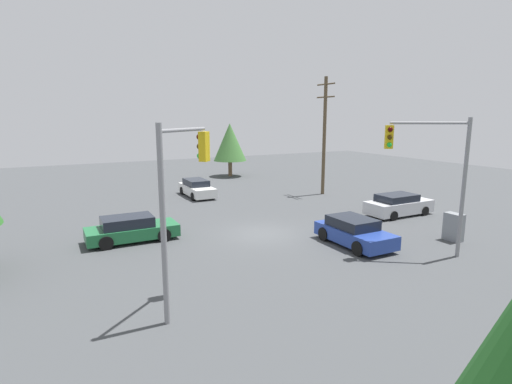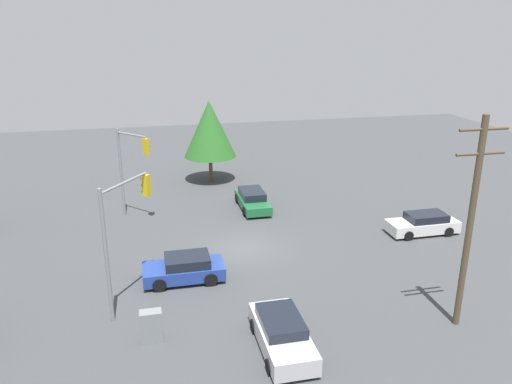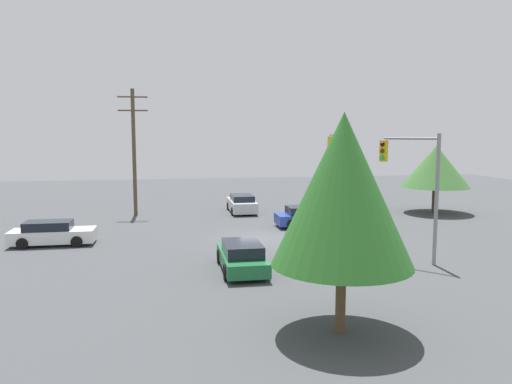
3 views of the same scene
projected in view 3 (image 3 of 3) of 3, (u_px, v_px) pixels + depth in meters
name	position (u px, v px, depth m)	size (l,w,h in m)	color
ground_plane	(260.00, 238.00, 29.68)	(80.00, 80.00, 0.00)	#424447
sedan_blue	(307.00, 217.00, 33.36)	(4.22, 2.06, 1.38)	#233D93
sedan_silver	(242.00, 204.00, 39.39)	(2.00, 4.54, 1.41)	silver
sedan_white	(52.00, 233.00, 27.90)	(4.53, 1.86, 1.36)	silver
sedan_green	(242.00, 257.00, 22.72)	(1.98, 4.60, 1.33)	#1E6638
traffic_signal_main	(414.00, 176.00, 23.94)	(2.13, 2.33, 6.23)	gray
traffic_signal_cross	(338.00, 160.00, 35.34)	(2.22, 3.11, 6.37)	gray
utility_pole_tall	(134.00, 149.00, 37.49)	(2.20, 0.28, 9.52)	brown
electrical_cabinet	(312.00, 205.00, 38.66)	(0.93, 0.54, 1.45)	gray
tree_far	(343.00, 190.00, 15.25)	(4.41, 4.41, 6.89)	brown
tree_behind	(436.00, 166.00, 38.85)	(5.23, 5.23, 5.28)	#4C3823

